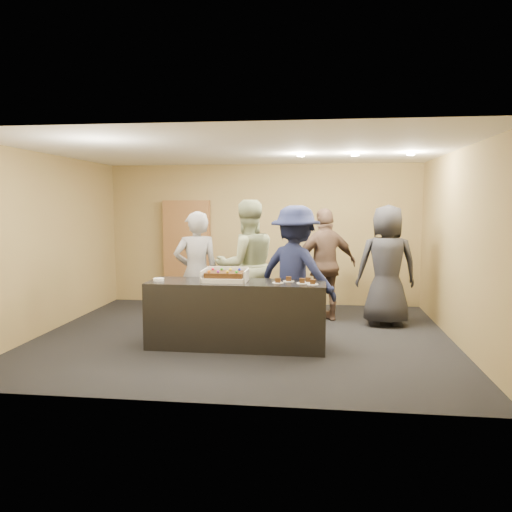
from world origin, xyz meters
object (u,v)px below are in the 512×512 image
object	(u,v)px
person_dark_suit	(387,265)
sheet_cake	(225,274)
person_server_grey	(196,273)
person_navy_man	(296,273)
storage_cabinet	(187,252)
person_sage_man	(247,266)
person_brown_extra	(325,265)
serving_counter	(237,314)
plate_stack	(159,279)
cake_box	(225,278)

from	to	relation	value
person_dark_suit	sheet_cake	bearing A→B (deg)	29.24
person_server_grey	person_navy_man	bearing A→B (deg)	154.06
storage_cabinet	person_dark_suit	size ratio (longest dim) A/B	1.04
storage_cabinet	person_sage_man	distance (m)	2.53
storage_cabinet	person_sage_man	world-z (taller)	storage_cabinet
sheet_cake	person_brown_extra	size ratio (longest dim) A/B	0.27
serving_counter	person_navy_man	bearing A→B (deg)	33.93
person_server_grey	person_brown_extra	xyz separation A→B (m)	(1.92, 1.12, 0.02)
plate_stack	person_dark_suit	xyz separation A→B (m)	(3.25, 1.58, 0.05)
plate_stack	serving_counter	bearing A→B (deg)	3.42
person_navy_man	person_dark_suit	size ratio (longest dim) A/B	0.99
sheet_cake	person_dark_suit	xyz separation A→B (m)	(2.34, 1.51, -0.03)
person_sage_man	person_dark_suit	size ratio (longest dim) A/B	1.04
serving_counter	person_navy_man	distance (m)	1.06
person_sage_man	cake_box	bearing A→B (deg)	54.32
plate_stack	person_server_grey	distance (m)	0.76
serving_counter	person_sage_man	world-z (taller)	person_sage_man
storage_cabinet	person_dark_suit	xyz separation A→B (m)	(3.65, -1.43, -0.04)
plate_stack	person_dark_suit	size ratio (longest dim) A/B	0.08
sheet_cake	plate_stack	distance (m)	0.92
person_server_grey	person_dark_suit	size ratio (longest dim) A/B	0.95
person_navy_man	person_dark_suit	bearing A→B (deg)	-116.72
storage_cabinet	cake_box	size ratio (longest dim) A/B	3.33
storage_cabinet	plate_stack	size ratio (longest dim) A/B	13.84
cake_box	serving_counter	bearing A→B (deg)	-8.18
storage_cabinet	person_navy_man	distance (m)	3.30
person_server_grey	person_brown_extra	bearing A→B (deg)	-172.28
plate_stack	person_server_grey	bearing A→B (deg)	61.74
person_server_grey	person_navy_man	distance (m)	1.48
person_server_grey	person_dark_suit	xyz separation A→B (m)	(2.89, 0.90, 0.05)
person_sage_man	person_navy_man	distance (m)	0.85
sheet_cake	person_dark_suit	world-z (taller)	person_dark_suit
serving_counter	cake_box	distance (m)	0.52
person_server_grey	person_navy_man	world-z (taller)	person_navy_man
sheet_cake	person_server_grey	size ratio (longest dim) A/B	0.28
plate_stack	cake_box	bearing A→B (deg)	5.39
person_brown_extra	storage_cabinet	bearing A→B (deg)	-48.66
serving_counter	person_sage_man	bearing A→B (deg)	89.03
storage_cabinet	person_brown_extra	size ratio (longest dim) A/B	1.07
cake_box	person_dark_suit	xyz separation A→B (m)	(2.34, 1.49, 0.02)
person_navy_man	person_dark_suit	world-z (taller)	person_dark_suit
storage_cabinet	plate_stack	bearing A→B (deg)	-82.44
person_navy_man	person_brown_extra	world-z (taller)	person_navy_man
person_navy_man	person_brown_extra	size ratio (longest dim) A/B	1.02
person_sage_man	storage_cabinet	bearing A→B (deg)	-78.64
cake_box	person_server_grey	size ratio (longest dim) A/B	0.33
plate_stack	person_brown_extra	size ratio (longest dim) A/B	0.08
person_sage_man	person_dark_suit	distance (m)	2.25
person_navy_man	person_server_grey	bearing A→B (deg)	24.59
serving_counter	storage_cabinet	size ratio (longest dim) A/B	1.19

